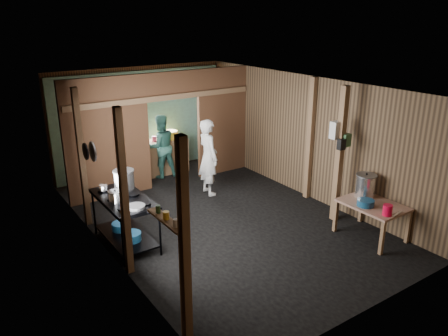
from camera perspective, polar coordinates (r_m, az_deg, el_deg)
floor at (r=8.72m, az=-0.74°, el=-6.47°), size 4.50×7.00×0.00m
ceiling at (r=7.94m, az=-0.83°, el=10.67°), size 4.50×7.00×0.00m
wall_back at (r=11.22m, az=-10.74°, el=6.17°), size 4.50×0.00×2.60m
wall_front at (r=5.85m, az=18.64°, el=-7.06°), size 4.50×0.00×2.60m
wall_left at (r=7.31m, az=-15.66°, el=-1.39°), size 0.00×7.00×2.60m
wall_right at (r=9.61m, az=10.51°, el=3.97°), size 0.00×7.00×2.60m
partition_left at (r=9.58m, az=-14.82°, el=3.60°), size 1.85×0.10×2.60m
partition_right at (r=10.84m, az=-0.25°, el=6.05°), size 1.35×0.10×2.60m
partition_header at (r=9.98m, az=-6.68°, el=10.61°), size 1.30×0.10×0.60m
turquoise_panel at (r=11.18m, az=-10.60°, el=5.87°), size 4.40×0.06×2.50m
back_counter at (r=11.09m, az=-7.89°, el=1.48°), size 1.20×0.50×0.85m
wall_clock at (r=11.11m, az=-9.54°, el=9.28°), size 0.20×0.03×0.20m
post_left_a at (r=5.14m, az=-5.14°, el=-9.84°), size 0.10×0.12×2.60m
post_left_b at (r=6.63m, az=-12.80°, el=-3.32°), size 0.10×0.12×2.60m
post_left_c at (r=8.42m, az=-17.92°, el=1.13°), size 0.10×0.12×2.60m
post_right at (r=9.42m, az=11.05°, el=3.63°), size 0.10×0.12×2.60m
post_free at (r=8.48m, az=14.69°, el=1.57°), size 0.12×0.12×2.60m
cross_beam at (r=9.87m, az=-7.79°, el=8.99°), size 4.40×0.12×0.12m
pan_lid_big at (r=7.57m, az=-16.62°, el=2.05°), size 0.03×0.34×0.34m
pan_lid_small at (r=7.97m, az=-17.46°, el=2.06°), size 0.03×0.30×0.30m
wall_shelf at (r=5.50m, az=-7.47°, el=-6.70°), size 0.14×0.80×0.03m
jar_white at (r=5.27m, az=-6.25°, el=-7.07°), size 0.07×0.07×0.10m
jar_yellow at (r=5.47m, az=-7.50°, el=-6.09°), size 0.08×0.08×0.10m
jar_green at (r=5.65m, az=-8.52°, el=-5.27°), size 0.06×0.06×0.10m
bag_white at (r=8.36m, az=14.33°, el=4.78°), size 0.22×0.15×0.32m
bag_green at (r=8.41m, az=15.48°, el=3.49°), size 0.16×0.12×0.24m
bag_black at (r=8.30m, az=14.92°, el=2.99°), size 0.14×0.10×0.20m
gas_range at (r=7.79m, az=-12.62°, el=-6.71°), size 0.76×1.48×0.87m
prep_table at (r=8.31m, az=18.47°, el=-6.44°), size 0.79×1.09×0.64m
stove_pot_large at (r=7.92m, az=-12.78°, el=-1.54°), size 0.48×0.48×0.37m
stove_pot_med at (r=7.46m, az=-13.87°, el=-3.65°), size 0.31×0.31×0.21m
stove_saucepan at (r=7.98m, az=-15.34°, el=-2.51°), size 0.19×0.19×0.09m
frying_pan at (r=7.16m, az=-11.31°, el=-4.94°), size 0.47×0.59×0.07m
blue_tub_front at (r=7.70m, az=-11.87°, el=-8.66°), size 0.33×0.33×0.14m
blue_tub_back at (r=8.09m, az=-13.18°, el=-7.34°), size 0.32×0.32×0.13m
stock_pot at (r=8.40m, az=17.81°, el=-2.22°), size 0.38×0.38×0.44m
wash_basin at (r=8.04m, az=17.83°, el=-4.31°), size 0.37×0.37×0.11m
pink_bucket at (r=7.78m, az=20.37°, el=-5.12°), size 0.16×0.16×0.19m
knife at (r=7.91m, az=21.47°, el=-5.55°), size 0.30×0.08×0.01m
yellow_tub at (r=11.05m, az=-6.89°, el=4.29°), size 0.36×0.36×0.20m
red_cup at (r=10.86m, az=-9.00°, el=3.74°), size 0.11×0.11×0.13m
cook at (r=9.60m, az=-2.04°, el=1.41°), size 0.45×0.64×1.68m
worker_back at (r=10.73m, az=-8.17°, el=2.78°), size 0.79×0.64×1.54m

